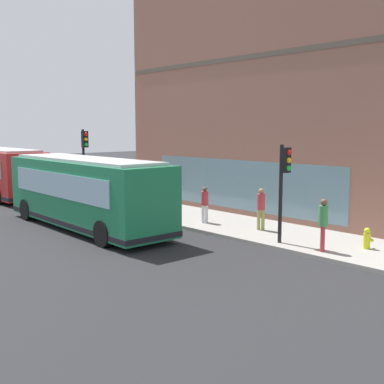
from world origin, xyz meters
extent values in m
plane|color=#262628|center=(0.00, 0.00, 0.00)|extent=(120.00, 120.00, 0.00)
cube|color=#9E9991|center=(4.55, 0.00, 0.07)|extent=(3.90, 40.00, 0.15)
cube|color=#8C5B4C|center=(10.72, 0.00, 6.91)|extent=(8.44, 16.68, 13.81)
cube|color=brown|center=(6.65, 0.00, 7.60)|extent=(0.36, 16.34, 0.24)
cube|color=slate|center=(6.55, 0.00, 1.60)|extent=(0.12, 11.67, 2.40)
cube|color=#197247|center=(-0.33, 2.75, 1.60)|extent=(2.82, 10.07, 2.70)
cube|color=silver|center=(-0.33, 2.75, 3.01)|extent=(2.41, 9.06, 0.12)
cube|color=#8CB2C6|center=(-0.17, 7.73, 2.05)|extent=(2.20, 0.15, 1.20)
cube|color=#8CB2C6|center=(0.94, 2.71, 2.00)|extent=(0.32, 8.20, 1.00)
cube|color=#8CB2C6|center=(-1.60, 2.79, 2.00)|extent=(0.32, 8.20, 1.00)
cube|color=black|center=(-0.33, 2.75, 0.43)|extent=(2.86, 10.12, 0.20)
cylinder|color=black|center=(0.93, 6.31, 0.50)|extent=(0.33, 1.01, 1.00)
cylinder|color=black|center=(-1.37, 6.39, 0.50)|extent=(0.33, 1.01, 1.00)
cylinder|color=black|center=(0.71, -0.68, 0.50)|extent=(0.33, 1.01, 1.00)
cylinder|color=black|center=(-1.59, -0.61, 0.50)|extent=(0.33, 1.01, 1.00)
cube|color=#8CB2C6|center=(2.04, 15.24, 2.00)|extent=(0.32, 8.20, 1.00)
cylinder|color=black|center=(1.81, 11.85, 0.50)|extent=(0.33, 1.01, 1.00)
cylinder|color=black|center=(-0.49, 11.92, 0.50)|extent=(0.33, 1.01, 1.00)
cylinder|color=black|center=(3.20, -4.94, 1.95)|extent=(0.14, 0.14, 3.59)
cube|color=black|center=(3.20, -5.13, 3.19)|extent=(0.32, 0.24, 0.90)
sphere|color=red|center=(3.20, -5.26, 3.47)|extent=(0.20, 0.20, 0.20)
sphere|color=yellow|center=(3.20, -5.26, 3.19)|extent=(0.20, 0.20, 0.20)
sphere|color=green|center=(3.20, -5.26, 2.91)|extent=(0.20, 0.20, 0.20)
cylinder|color=black|center=(2.96, 8.45, 2.21)|extent=(0.14, 0.14, 4.12)
cube|color=black|center=(2.96, 8.26, 3.72)|extent=(0.32, 0.24, 0.90)
sphere|color=red|center=(2.96, 8.13, 4.00)|extent=(0.20, 0.20, 0.20)
sphere|color=yellow|center=(2.96, 8.13, 3.72)|extent=(0.20, 0.20, 0.20)
sphere|color=green|center=(2.96, 8.13, 3.44)|extent=(0.20, 0.20, 0.20)
cylinder|color=gold|center=(4.69, -7.56, 0.43)|extent=(0.24, 0.24, 0.55)
sphere|color=gold|center=(4.69, -7.56, 0.78)|extent=(0.22, 0.22, 0.22)
cylinder|color=gold|center=(4.69, -7.73, 0.48)|extent=(0.10, 0.12, 0.10)
cylinder|color=gold|center=(4.86, -7.56, 0.48)|extent=(0.12, 0.10, 0.10)
cylinder|color=silver|center=(3.75, -0.35, 0.54)|extent=(0.14, 0.14, 0.78)
cylinder|color=silver|center=(3.92, -0.39, 0.54)|extent=(0.14, 0.14, 0.78)
cylinder|color=#B23338|center=(3.84, -0.37, 1.24)|extent=(0.32, 0.32, 0.62)
sphere|color=brown|center=(3.84, -0.37, 1.65)|extent=(0.21, 0.21, 0.21)
cylinder|color=#99994C|center=(4.37, -3.00, 0.57)|extent=(0.14, 0.14, 0.84)
cylinder|color=#99994C|center=(4.50, -3.12, 0.57)|extent=(0.14, 0.14, 0.84)
cylinder|color=#B23338|center=(4.44, -3.06, 1.32)|extent=(0.32, 0.32, 0.66)
sphere|color=#9E704C|center=(4.44, -3.06, 1.76)|extent=(0.23, 0.23, 0.23)
cylinder|color=#B23338|center=(3.17, -6.74, 0.59)|extent=(0.14, 0.14, 0.88)
cylinder|color=#B23338|center=(3.34, -6.66, 0.59)|extent=(0.14, 0.14, 0.88)
cylinder|color=#3F8C4C|center=(3.26, -6.70, 1.38)|extent=(0.32, 0.32, 0.70)
sphere|color=brown|center=(3.26, -6.70, 1.84)|extent=(0.24, 0.24, 0.24)
camera|label=1|loc=(-10.92, -15.37, 4.32)|focal=44.90mm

